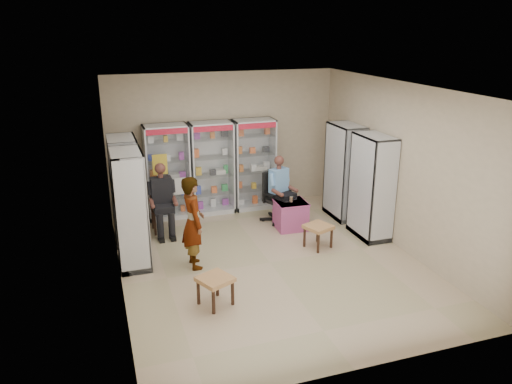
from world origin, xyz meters
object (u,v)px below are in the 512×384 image
object	(u,v)px
woven_stool_a	(318,236)
cabinet_left_near	(131,210)
cabinet_back_left	(168,172)
cabinet_right_far	(344,172)
woven_stool_b	(215,291)
standing_man	(193,222)
cabinet_back_right	(254,164)
pink_trunk	(291,215)
seated_shopkeeper	(278,191)
cabinet_left_far	(125,190)
cabinet_back_mid	(212,168)
office_chair	(277,197)
cabinet_right_near	(372,187)
wooden_chair	(162,209)

from	to	relation	value
woven_stool_a	cabinet_left_near	bearing A→B (deg)	173.40
cabinet_back_left	cabinet_right_far	world-z (taller)	same
woven_stool_b	standing_man	world-z (taller)	standing_man
cabinet_back_right	standing_man	xyz separation A→B (m)	(-1.86, -2.43, -0.20)
woven_stool_b	pink_trunk	bearing A→B (deg)	47.67
seated_shopkeeper	cabinet_left_far	bearing A→B (deg)	155.55
cabinet_back_mid	seated_shopkeeper	bearing A→B (deg)	-40.51
cabinet_right_far	office_chair	bearing A→B (deg)	82.20
cabinet_back_right	woven_stool_b	size ratio (longest dim) A/B	4.48
cabinet_right_near	office_chair	xyz separation A→B (m)	(-1.43, 1.30, -0.47)
cabinet_back_mid	cabinet_right_near	size ratio (longest dim) A/B	1.00
cabinet_right_near	office_chair	world-z (taller)	cabinet_right_near
cabinet_right_near	woven_stool_b	bearing A→B (deg)	113.86
woven_stool_a	cabinet_right_near	bearing A→B (deg)	8.79
cabinet_right_near	standing_man	distance (m)	3.50
cabinet_left_near	office_chair	distance (m)	3.26
cabinet_left_far	wooden_chair	world-z (taller)	cabinet_left_far
cabinet_back_left	seated_shopkeeper	bearing A→B (deg)	-25.09
cabinet_left_far	standing_man	distance (m)	1.80
seated_shopkeeper	cabinet_right_far	bearing A→B (deg)	-29.24
cabinet_back_mid	cabinet_left_near	distance (m)	2.77
cabinet_left_far	cabinet_left_near	bearing A→B (deg)	-0.00
woven_stool_b	wooden_chair	bearing A→B (deg)	96.18
cabinet_back_mid	pink_trunk	world-z (taller)	cabinet_back_mid
cabinet_back_right	seated_shopkeeper	xyz separation A→B (m)	(0.20, -0.98, -0.33)
cabinet_left_near	seated_shopkeeper	world-z (taller)	cabinet_left_near
cabinet_right_near	cabinet_back_mid	bearing A→B (deg)	49.16
cabinet_back_mid	wooden_chair	bearing A→B (deg)	-148.69
woven_stool_a	woven_stool_b	size ratio (longest dim) A/B	0.98
wooden_chair	office_chair	world-z (taller)	office_chair
office_chair	woven_stool_a	world-z (taller)	office_chair
cabinet_right_far	wooden_chair	xyz separation A→B (m)	(-3.78, 0.40, -0.53)
cabinet_back_mid	woven_stool_b	world-z (taller)	cabinet_back_mid
cabinet_back_right	cabinet_right_far	distance (m)	1.98
office_chair	pink_trunk	world-z (taller)	office_chair
cabinet_right_far	woven_stool_b	bearing A→B (deg)	127.27
woven_stool_a	cabinet_left_far	bearing A→B (deg)	155.78
cabinet_right_near	wooden_chair	bearing A→B (deg)	68.36
cabinet_right_far	cabinet_left_near	bearing A→B (deg)	101.41
office_chair	woven_stool_b	distance (m)	3.49
cabinet_back_right	standing_man	bearing A→B (deg)	-127.44
office_chair	cabinet_back_right	bearing A→B (deg)	78.79
woven_stool_b	seated_shopkeeper	bearing A→B (deg)	53.86
wooden_chair	woven_stool_b	xyz separation A→B (m)	(0.33, -3.03, -0.25)
cabinet_back_left	cabinet_left_near	size ratio (longest dim) A/B	1.00
cabinet_right_near	cabinet_left_far	bearing A→B (deg)	73.75
cabinet_left_near	woven_stool_a	size ratio (longest dim) A/B	4.57
cabinet_back_left	cabinet_right_near	xyz separation A→B (m)	(3.53, -2.23, 0.00)
cabinet_right_near	cabinet_left_far	distance (m)	4.65
office_chair	pink_trunk	distance (m)	0.54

